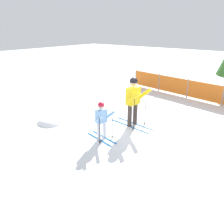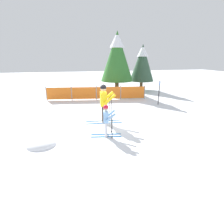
{
  "view_description": "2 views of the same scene",
  "coord_description": "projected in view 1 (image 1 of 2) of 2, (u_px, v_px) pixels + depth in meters",
  "views": [
    {
      "loc": [
        3.85,
        -6.08,
        3.32
      ],
      "look_at": [
        -0.42,
        -0.71,
        0.65
      ],
      "focal_mm": 35.0,
      "sensor_mm": 36.0,
      "label": 1
    },
    {
      "loc": [
        -1.43,
        -7.49,
        2.91
      ],
      "look_at": [
        0.12,
        -0.81,
        0.74
      ],
      "focal_mm": 28.0,
      "sensor_mm": 36.0,
      "label": 2
    }
  ],
  "objects": [
    {
      "name": "ground_plane",
      "position": [
        133.0,
        126.0,
        7.88
      ],
      "size": [
        60.0,
        60.0,
        0.0
      ],
      "primitive_type": "plane",
      "color": "white"
    },
    {
      "name": "skier_child",
      "position": [
        102.0,
        118.0,
        6.7
      ],
      "size": [
        1.19,
        0.58,
        1.24
      ],
      "rotation": [
        0.0,
        0.0,
        -0.17
      ],
      "color": "#1966B2",
      "rests_on": "ground_plane"
    },
    {
      "name": "snow_mound",
      "position": [
        50.0,
        123.0,
        8.13
      ],
      "size": [
        0.99,
        0.84,
        0.4
      ],
      "primitive_type": "ellipsoid",
      "color": "white",
      "rests_on": "ground_plane"
    },
    {
      "name": "skier_adult",
      "position": [
        134.0,
        98.0,
        7.54
      ],
      "size": [
        1.69,
        0.78,
        1.76
      ],
      "rotation": [
        0.0,
        0.0,
        -0.09
      ],
      "color": "#1966B2",
      "rests_on": "ground_plane"
    },
    {
      "name": "safety_fence",
      "position": [
        188.0,
        88.0,
        10.86
      ],
      "size": [
        6.86,
        1.11,
        0.99
      ],
      "rotation": [
        0.0,
        0.0,
        -0.15
      ],
      "color": "gray",
      "rests_on": "ground_plane"
    }
  ]
}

